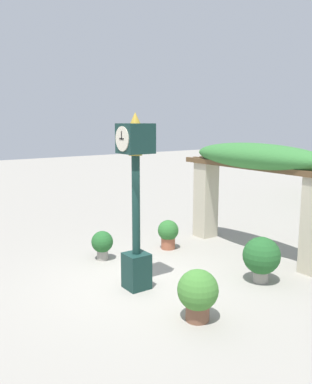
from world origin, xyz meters
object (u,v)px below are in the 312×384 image
object	(u,v)px
pedestal_clock	(136,198)
potted_plant_far_left	(168,233)
potted_plant_near_left	(102,243)
potted_plant_far_right	(261,257)
potted_plant_near_right	(198,293)

from	to	relation	value
pedestal_clock	potted_plant_far_left	bearing A→B (deg)	129.36
potted_plant_far_left	pedestal_clock	bearing A→B (deg)	-50.64
potted_plant_near_left	potted_plant_far_right	distance (m)	3.94
pedestal_clock	potted_plant_near_right	xyz separation A→B (m)	(1.81, 0.13, -1.42)
potted_plant_near_right	potted_plant_far_left	bearing A→B (deg)	150.57
potted_plant_far_left	potted_plant_near_left	bearing A→B (deg)	-97.49
potted_plant_near_right	potted_plant_far_right	bearing A→B (deg)	102.89
potted_plant_near_right	potted_plant_far_right	world-z (taller)	potted_plant_far_right
potted_plant_near_right	potted_plant_far_right	size ratio (longest dim) A/B	0.92
potted_plant_near_left	potted_plant_far_left	world-z (taller)	potted_plant_far_left
potted_plant_far_right	potted_plant_near_left	bearing A→B (deg)	-146.80
pedestal_clock	potted_plant_near_left	bearing A→B (deg)	173.15
pedestal_clock	potted_plant_near_right	world-z (taller)	pedestal_clock
potted_plant_near_left	potted_plant_near_right	xyz separation A→B (m)	(3.81, -0.11, 0.09)
pedestal_clock	potted_plant_far_left	world-z (taller)	pedestal_clock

